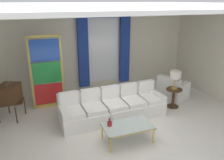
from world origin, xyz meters
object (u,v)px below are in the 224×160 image
(bottle_crystal_tall, at_px, (110,123))
(vintage_tv, at_px, (9,94))
(coffee_table, at_px, (128,127))
(peacock_figurine, at_px, (68,102))
(stained_glass_divider, at_px, (47,74))
(round_side_table, at_px, (174,96))
(table_lamp_brass, at_px, (176,75))
(bottle_blue_decanter, at_px, (111,118))
(armchair_white, at_px, (172,90))
(couch_white_long, at_px, (112,107))

(bottle_crystal_tall, height_order, vintage_tv, vintage_tv)
(coffee_table, relative_size, peacock_figurine, 1.88)
(stained_glass_divider, height_order, peacock_figurine, stained_glass_divider)
(stained_glass_divider, xyz_separation_m, round_side_table, (3.56, -1.33, -0.70))
(coffee_table, relative_size, stained_glass_divider, 0.51)
(coffee_table, height_order, bottle_crystal_tall, bottle_crystal_tall)
(table_lamp_brass, bearing_deg, peacock_figurine, 161.39)
(round_side_table, xyz_separation_m, table_lamp_brass, (0.00, 0.00, 0.67))
(stained_glass_divider, bearing_deg, bottle_blue_decanter, -62.13)
(vintage_tv, xyz_separation_m, round_side_table, (4.61, -0.95, -0.37))
(vintage_tv, distance_m, round_side_table, 4.72)
(vintage_tv, bearing_deg, bottle_blue_decanter, -39.81)
(vintage_tv, relative_size, armchair_white, 1.25)
(couch_white_long, bearing_deg, peacock_figurine, 138.88)
(bottle_crystal_tall, relative_size, peacock_figurine, 0.33)
(couch_white_long, distance_m, peacock_figurine, 1.44)
(vintage_tv, height_order, table_lamp_brass, vintage_tv)
(armchair_white, distance_m, round_side_table, 0.65)
(stained_glass_divider, xyz_separation_m, table_lamp_brass, (3.56, -1.33, -0.03))
(bottle_blue_decanter, bearing_deg, round_side_table, 21.30)
(coffee_table, height_order, bottle_blue_decanter, bottle_blue_decanter)
(stained_glass_divider, xyz_separation_m, peacock_figurine, (0.50, -0.31, -0.84))
(coffee_table, bearing_deg, couch_white_long, 86.58)
(bottle_crystal_tall, distance_m, round_side_table, 2.65)
(bottle_crystal_tall, xyz_separation_m, table_lamp_brass, (2.44, 1.03, 0.55))
(bottle_crystal_tall, relative_size, vintage_tv, 0.15)
(peacock_figurine, xyz_separation_m, table_lamp_brass, (3.05, -1.03, 0.81))
(couch_white_long, xyz_separation_m, coffee_table, (-0.07, -1.23, 0.07))
(coffee_table, relative_size, armchair_white, 1.05)
(stained_glass_divider, bearing_deg, armchair_white, -11.36)
(bottle_blue_decanter, xyz_separation_m, bottle_crystal_tall, (-0.08, -0.11, -0.05))
(round_side_table, bearing_deg, bottle_crystal_tall, -157.07)
(couch_white_long, xyz_separation_m, peacock_figurine, (-1.08, 0.95, -0.09))
(bottle_blue_decanter, distance_m, bottle_crystal_tall, 0.15)
(table_lamp_brass, bearing_deg, coffee_table, -150.57)
(bottle_blue_decanter, bearing_deg, armchair_white, 28.62)
(bottle_crystal_tall, height_order, peacock_figurine, bottle_crystal_tall)
(bottle_crystal_tall, height_order, table_lamp_brass, table_lamp_brass)
(bottle_blue_decanter, relative_size, armchair_white, 0.27)
(couch_white_long, bearing_deg, table_lamp_brass, -2.37)
(vintage_tv, distance_m, table_lamp_brass, 4.71)
(coffee_table, xyz_separation_m, vintage_tv, (-2.56, 2.10, 0.36))
(vintage_tv, bearing_deg, coffee_table, -39.36)
(couch_white_long, relative_size, table_lamp_brass, 5.17)
(bottle_blue_decanter, xyz_separation_m, vintage_tv, (-2.24, 1.87, 0.20))
(bottle_crystal_tall, distance_m, table_lamp_brass, 2.71)
(vintage_tv, distance_m, armchair_white, 4.98)
(armchair_white, bearing_deg, peacock_figurine, 172.01)
(couch_white_long, bearing_deg, round_side_table, -2.37)
(stained_glass_divider, bearing_deg, coffee_table, -58.70)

